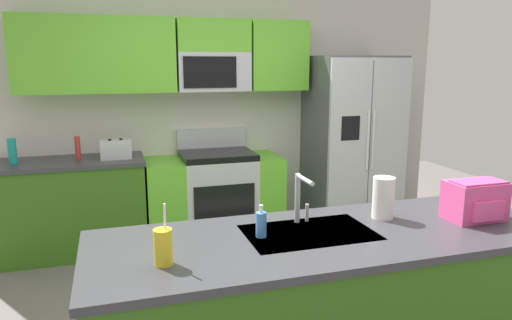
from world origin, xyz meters
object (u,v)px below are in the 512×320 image
sink_faucet (300,195)px  paper_towel_roll (383,198)px  range_oven (214,196)px  toaster (116,149)px  drink_cup_yellow (163,247)px  refrigerator (352,143)px  pepper_mill (78,148)px  bottle_teal (12,151)px  soap_dispenser (261,224)px  backpack (475,200)px

sink_faucet → paper_towel_roll: 0.50m
range_oven → toaster: bearing=-176.8°
toaster → drink_cup_yellow: bearing=-86.6°
range_oven → refrigerator: (1.51, -0.07, 0.48)m
refrigerator → sink_faucet: 2.66m
range_oven → pepper_mill: (-1.27, -0.00, 0.57)m
range_oven → bottle_teal: 1.90m
toaster → drink_cup_yellow: size_ratio=0.99×
sink_faucet → bottle_teal: bearing=129.1°
bottle_teal → drink_cup_yellow: bearing=-68.1°
toaster → pepper_mill: pepper_mill is taller
bottle_teal → paper_towel_roll: size_ratio=0.94×
soap_dispenser → paper_towel_roll: size_ratio=0.71×
bottle_teal → paper_towel_roll: paper_towel_roll is taller
paper_towel_roll → sink_faucet: bearing=174.6°
refrigerator → range_oven: bearing=177.3°
bottle_teal → sink_faucet: size_ratio=0.80×
toaster → bottle_teal: size_ratio=1.24×
refrigerator → drink_cup_yellow: 3.41m
range_oven → refrigerator: bearing=-2.7°
sink_faucet → soap_dispenser: 0.31m
backpack → paper_towel_roll: bearing=159.6°
pepper_mill → bottle_teal: bottle_teal is taller
toaster → backpack: (1.92, -2.44, 0.03)m
refrigerator → sink_faucet: (-1.51, -2.19, 0.14)m
pepper_mill → backpack: 3.36m
soap_dispenser → pepper_mill: bearing=112.8°
sink_faucet → drink_cup_yellow: (-0.79, -0.33, -0.08)m
refrigerator → paper_towel_roll: bearing=-114.4°
sink_faucet → drink_cup_yellow: drink_cup_yellow is taller
refrigerator → backpack: refrigerator is taller
paper_towel_roll → range_oven: bearing=102.2°
range_oven → backpack: (0.98, -2.49, 0.57)m
refrigerator → pepper_mill: bearing=178.6°
soap_dispenser → backpack: backpack is taller
drink_cup_yellow → soap_dispenser: size_ratio=1.67×
drink_cup_yellow → soap_dispenser: (0.52, 0.20, -0.02)m
paper_towel_roll → pepper_mill: bearing=127.5°
toaster → pepper_mill: 0.34m
drink_cup_yellow → paper_towel_roll: 1.31m
paper_towel_roll → backpack: 0.52m
pepper_mill → sink_faucet: sink_faucet is taller
pepper_mill → backpack: backpack is taller
bottle_teal → drink_cup_yellow: size_ratio=0.80×
toaster → sink_faucet: 2.40m
soap_dispenser → drink_cup_yellow: bearing=-158.9°
toaster → pepper_mill: bearing=171.5°
paper_towel_roll → backpack: paper_towel_roll is taller
toaster → sink_faucet: sink_faucet is taller
sink_faucet → range_oven: bearing=90.1°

